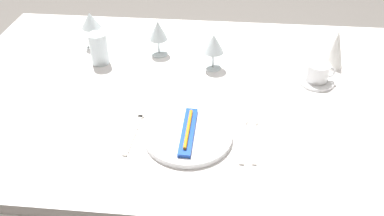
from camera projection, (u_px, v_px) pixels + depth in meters
dining_table at (204, 108)px, 1.43m from camera, size 1.80×1.11×0.74m
dinner_plate at (188, 135)px, 1.18m from camera, size 0.26×0.26×0.02m
toothbrush_package at (188, 131)px, 1.17m from camera, size 0.04×0.21×0.02m
fork_outer at (135, 129)px, 1.21m from camera, size 0.03×0.22×0.00m
spoon_soup at (243, 133)px, 1.19m from camera, size 0.03×0.21×0.01m
spoon_dessert at (254, 134)px, 1.19m from camera, size 0.03×0.21×0.01m
saucer_left at (316, 81)px, 1.42m from camera, size 0.13×0.13×0.01m
coffee_cup_left at (318, 72)px, 1.39m from camera, size 0.10×0.08×0.06m
wine_glass_centre at (91, 22)px, 1.57m from camera, size 0.08×0.08×0.14m
wine_glass_left at (214, 45)px, 1.44m from camera, size 0.08×0.08×0.14m
wine_glass_right at (158, 32)px, 1.52m from camera, size 0.07×0.07×0.14m
drink_tumbler at (99, 51)px, 1.50m from camera, size 0.07×0.07×0.12m
napkin_folded at (335, 48)px, 1.47m from camera, size 0.08×0.08×0.14m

